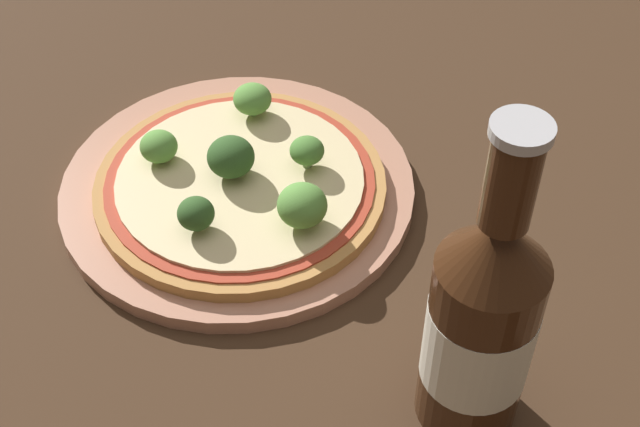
{
  "coord_description": "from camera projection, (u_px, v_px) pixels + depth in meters",
  "views": [
    {
      "loc": [
        0.29,
        -0.44,
        0.48
      ],
      "look_at": [
        0.09,
        -0.07,
        0.06
      ],
      "focal_mm": 50.0,
      "sensor_mm": 36.0,
      "label": 1
    }
  ],
  "objects": [
    {
      "name": "broccoli_floret_3",
      "position": [
        302.0,
        206.0,
        0.62
      ],
      "size": [
        0.04,
        0.04,
        0.03
      ],
      "color": "#7A9E5B",
      "rests_on": "pizza"
    },
    {
      "name": "pizza",
      "position": [
        240.0,
        184.0,
        0.68
      ],
      "size": [
        0.22,
        0.22,
        0.01
      ],
      "color": "#B77F42",
      "rests_on": "plate"
    },
    {
      "name": "beer_bottle",
      "position": [
        482.0,
        323.0,
        0.5
      ],
      "size": [
        0.06,
        0.06,
        0.23
      ],
      "color": "#381E0F",
      "rests_on": "ground_plane"
    },
    {
      "name": "broccoli_floret_5",
      "position": [
        196.0,
        214.0,
        0.62
      ],
      "size": [
        0.03,
        0.03,
        0.03
      ],
      "color": "#7A9E5B",
      "rests_on": "pizza"
    },
    {
      "name": "plate",
      "position": [
        238.0,
        189.0,
        0.69
      ],
      "size": [
        0.27,
        0.27,
        0.01
      ],
      "color": "tan",
      "rests_on": "ground_plane"
    },
    {
      "name": "broccoli_floret_0",
      "position": [
        234.0,
        158.0,
        0.66
      ],
      "size": [
        0.04,
        0.04,
        0.03
      ],
      "color": "#7A9E5B",
      "rests_on": "pizza"
    },
    {
      "name": "broccoli_floret_1",
      "position": [
        252.0,
        99.0,
        0.71
      ],
      "size": [
        0.03,
        0.03,
        0.03
      ],
      "color": "#7A9E5B",
      "rests_on": "pizza"
    },
    {
      "name": "broccoli_floret_4",
      "position": [
        159.0,
        147.0,
        0.67
      ],
      "size": [
        0.03,
        0.03,
        0.03
      ],
      "color": "#7A9E5B",
      "rests_on": "pizza"
    },
    {
      "name": "broccoli_floret_2",
      "position": [
        310.0,
        147.0,
        0.67
      ],
      "size": [
        0.03,
        0.03,
        0.03
      ],
      "color": "#7A9E5B",
      "rests_on": "pizza"
    },
    {
      "name": "ground_plane",
      "position": [
        257.0,
        172.0,
        0.71
      ],
      "size": [
        3.0,
        3.0,
        0.0
      ],
      "primitive_type": "plane",
      "color": "#3D2819"
    }
  ]
}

